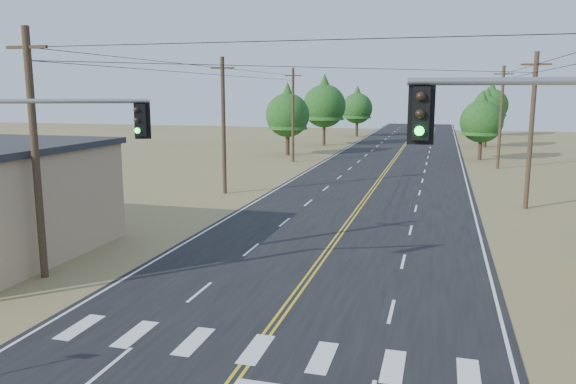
% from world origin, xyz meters
% --- Properties ---
extents(road, '(15.00, 200.00, 0.02)m').
position_xyz_m(road, '(0.00, 30.00, 0.01)').
color(road, black).
rests_on(road, ground).
extents(utility_pole_left_near, '(1.80, 0.30, 10.00)m').
position_xyz_m(utility_pole_left_near, '(-10.50, 12.00, 5.12)').
color(utility_pole_left_near, '#4C3826').
rests_on(utility_pole_left_near, ground).
extents(utility_pole_left_mid, '(1.80, 0.30, 10.00)m').
position_xyz_m(utility_pole_left_mid, '(-10.50, 32.00, 5.12)').
color(utility_pole_left_mid, '#4C3826').
rests_on(utility_pole_left_mid, ground).
extents(utility_pole_left_far, '(1.80, 0.30, 10.00)m').
position_xyz_m(utility_pole_left_far, '(-10.50, 52.00, 5.12)').
color(utility_pole_left_far, '#4C3826').
rests_on(utility_pole_left_far, ground).
extents(utility_pole_right_mid, '(1.80, 0.30, 10.00)m').
position_xyz_m(utility_pole_right_mid, '(10.50, 32.00, 5.12)').
color(utility_pole_right_mid, '#4C3826').
rests_on(utility_pole_right_mid, ground).
extents(utility_pole_right_far, '(1.80, 0.30, 10.00)m').
position_xyz_m(utility_pole_right_far, '(10.50, 52.00, 5.12)').
color(utility_pole_right_far, '#4C3826').
rests_on(utility_pole_right_far, ground).
extents(signal_mast_left, '(6.29, 2.73, 7.40)m').
position_xyz_m(signal_mast_left, '(-9.18, 9.31, 5.05)').
color(signal_mast_left, gray).
rests_on(signal_mast_left, ground).
extents(tree_left_near, '(5.19, 5.19, 8.66)m').
position_xyz_m(tree_left_near, '(-12.80, 58.20, 5.29)').
color(tree_left_near, '#3F2D1E').
rests_on(tree_left_near, ground).
extents(tree_left_mid, '(6.03, 6.03, 10.05)m').
position_xyz_m(tree_left_mid, '(-11.11, 71.56, 6.15)').
color(tree_left_mid, '#3F2D1E').
rests_on(tree_left_mid, ground).
extents(tree_left_far, '(5.16, 5.16, 8.60)m').
position_xyz_m(tree_left_far, '(-9.00, 88.86, 5.26)').
color(tree_left_far, '#3F2D1E').
rests_on(tree_left_far, ground).
extents(tree_right_near, '(4.65, 4.65, 7.76)m').
position_xyz_m(tree_right_near, '(9.21, 59.12, 4.74)').
color(tree_right_near, '#3F2D1E').
rests_on(tree_right_near, ground).
extents(tree_right_mid, '(4.93, 4.93, 8.22)m').
position_xyz_m(tree_right_mid, '(10.77, 74.77, 5.02)').
color(tree_right_mid, '#3F2D1E').
rests_on(tree_right_mid, ground).
extents(tree_right_far, '(5.67, 5.67, 9.45)m').
position_xyz_m(tree_right_far, '(12.92, 95.82, 5.78)').
color(tree_right_far, '#3F2D1E').
rests_on(tree_right_far, ground).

